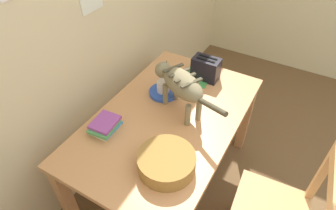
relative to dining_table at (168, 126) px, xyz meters
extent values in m
cube|color=beige|center=(-0.01, 0.63, 0.61)|extent=(5.00, 0.10, 2.50)
cube|color=tan|center=(0.00, 0.00, 0.07)|extent=(1.40, 0.86, 0.03)
cube|color=#BB8050|center=(0.00, 0.00, 0.02)|extent=(1.32, 0.78, 0.07)
cube|color=tan|center=(0.65, -0.38, -0.29)|extent=(0.07, 0.07, 0.69)
cube|color=tan|center=(-0.65, 0.38, -0.29)|extent=(0.07, 0.07, 0.69)
cube|color=tan|center=(0.65, 0.38, -0.29)|extent=(0.07, 0.07, 0.69)
ellipsoid|color=#7F7352|center=(0.09, -0.05, 0.31)|extent=(0.30, 0.39, 0.16)
cube|color=#453F2D|center=(0.05, -0.13, 0.37)|extent=(0.14, 0.08, 0.01)
cube|color=#453F2D|center=(0.08, -0.07, 0.37)|extent=(0.14, 0.08, 0.01)
cube|color=#453F2D|center=(0.11, -0.02, 0.37)|extent=(0.14, 0.08, 0.01)
cube|color=#453F2D|center=(0.13, 0.04, 0.37)|extent=(0.14, 0.08, 0.01)
cylinder|color=#7F7352|center=(0.11, 0.08, 0.16)|extent=(0.04, 0.04, 0.16)
cylinder|color=#7F7352|center=(0.18, 0.04, 0.16)|extent=(0.04, 0.04, 0.16)
cylinder|color=#7F7352|center=(0.00, -0.14, 0.16)|extent=(0.04, 0.04, 0.16)
cylinder|color=#7F7352|center=(0.08, -0.18, 0.16)|extent=(0.04, 0.04, 0.16)
sphere|color=#7F7352|center=(0.19, 0.14, 0.29)|extent=(0.11, 0.11, 0.11)
cone|color=#7F7352|center=(0.16, 0.16, 0.34)|extent=(0.04, 0.04, 0.04)
cone|color=#7F7352|center=(0.21, 0.13, 0.34)|extent=(0.04, 0.04, 0.04)
cylinder|color=#453F2D|center=(-0.03, -0.30, 0.33)|extent=(0.13, 0.21, 0.08)
cylinder|color=blue|center=(0.19, 0.14, 0.10)|extent=(0.20, 0.20, 0.03)
cylinder|color=white|center=(0.19, 0.14, 0.15)|extent=(0.09, 0.09, 0.08)
torus|color=white|center=(0.24, 0.14, 0.16)|extent=(0.06, 0.01, 0.06)
cube|color=green|center=(0.50, 0.02, 0.09)|extent=(0.29, 0.22, 0.01)
cube|color=beige|center=(-0.29, 0.28, 0.09)|extent=(0.17, 0.14, 0.02)
cube|color=#3A89C7|center=(-0.29, 0.27, 0.11)|extent=(0.17, 0.14, 0.01)
cube|color=#4E9F56|center=(-0.31, 0.27, 0.13)|extent=(0.18, 0.15, 0.02)
cube|color=#99469B|center=(-0.29, 0.28, 0.15)|extent=(0.18, 0.15, 0.02)
cylinder|color=olive|center=(-0.35, -0.19, 0.13)|extent=(0.31, 0.31, 0.10)
cylinder|color=#453116|center=(-0.35, -0.19, 0.14)|extent=(0.26, 0.26, 0.08)
cube|color=black|center=(0.51, -0.03, 0.17)|extent=(0.12, 0.20, 0.17)
cube|color=black|center=(0.49, -0.03, 0.26)|extent=(0.02, 0.14, 0.01)
cube|color=black|center=(0.53, -0.03, 0.26)|extent=(0.02, 0.14, 0.01)
cube|color=tan|center=(-0.13, -0.96, 0.26)|extent=(0.42, 0.07, 0.08)
cube|color=tan|center=(0.06, -0.94, 0.06)|extent=(0.04, 0.04, 0.48)
cube|color=tan|center=(0.03, -0.57, -0.43)|extent=(0.04, 0.04, 0.42)
camera|label=1|loc=(-1.16, -0.66, 1.38)|focal=30.46mm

